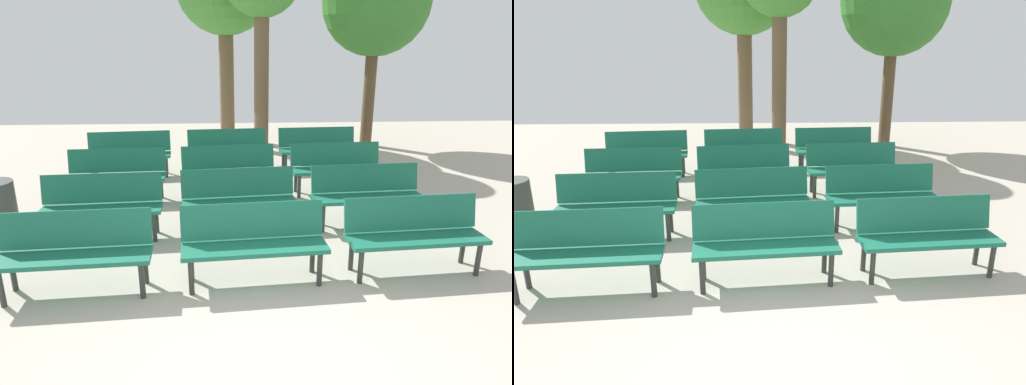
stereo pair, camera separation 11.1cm
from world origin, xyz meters
TOP-DOWN VIEW (x-y plane):
  - ground_plane at (0.00, 0.00)m, footprint 24.00×24.00m
  - bench_r0_c0 at (-2.00, 1.46)m, footprint 1.63×0.59m
  - bench_r0_c1 at (-0.10, 1.61)m, footprint 1.63×0.61m
  - bench_r0_c2 at (1.76, 1.74)m, footprint 1.63×0.60m
  - bench_r1_c0 at (-2.10, 2.89)m, footprint 1.63×0.58m
  - bench_r1_c1 at (-0.24, 3.07)m, footprint 1.64×0.63m
  - bench_r1_c2 at (1.62, 3.19)m, footprint 1.63×0.58m
  - bench_r2_c0 at (-2.25, 4.42)m, footprint 1.62×0.57m
  - bench_r2_c1 at (-0.39, 4.57)m, footprint 1.64×0.64m
  - bench_r2_c2 at (1.50, 4.69)m, footprint 1.62×0.57m
  - bench_r3_c0 at (-2.36, 5.94)m, footprint 1.64×0.64m
  - bench_r3_c1 at (-0.43, 6.11)m, footprint 1.63×0.59m
  - bench_r3_c2 at (1.44, 6.20)m, footprint 1.62×0.56m
  - tree_0 at (3.13, 8.49)m, footprint 2.57×2.57m

SIDE VIEW (x-z plane):
  - ground_plane at x=0.00m, z-range 0.00..0.00m
  - bench_r0_c0 at x=-2.00m, z-range 0.07..0.94m
  - bench_r0_c1 at x=-0.10m, z-range 0.07..0.94m
  - bench_r0_c2 at x=1.76m, z-range 0.07..0.94m
  - bench_r1_c0 at x=-2.10m, z-range 0.07..0.94m
  - bench_r1_c1 at x=-0.24m, z-range 0.07..0.94m
  - bench_r1_c2 at x=1.62m, z-range 0.07..0.94m
  - bench_r2_c0 at x=-2.25m, z-range 0.07..0.94m
  - bench_r2_c1 at x=-0.39m, z-range 0.07..0.94m
  - bench_r2_c2 at x=1.50m, z-range 0.07..0.94m
  - bench_r3_c0 at x=-2.36m, z-range 0.07..0.94m
  - bench_r3_c1 at x=-0.43m, z-range 0.07..0.94m
  - bench_r3_c2 at x=1.44m, z-range 0.07..0.94m
  - tree_0 at x=3.13m, z-range 1.07..5.84m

